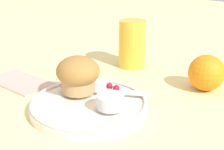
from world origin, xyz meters
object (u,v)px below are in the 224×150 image
(muffin, at_px, (78,74))
(orange_fruit, at_px, (206,73))
(butter_knife, at_px, (105,91))
(juice_glass, at_px, (132,44))

(muffin, bearing_deg, orange_fruit, 50.48)
(orange_fruit, bearing_deg, muffin, -129.52)
(butter_knife, relative_size, orange_fruit, 2.17)
(butter_knife, height_order, orange_fruit, orange_fruit)
(muffin, xyz_separation_m, butter_knife, (0.04, 0.03, -0.03))
(juice_glass, bearing_deg, muffin, -80.66)
(orange_fruit, bearing_deg, juice_glass, 172.91)
(muffin, distance_m, butter_knife, 0.06)
(muffin, xyz_separation_m, orange_fruit, (0.16, 0.20, -0.02))
(butter_knife, bearing_deg, orange_fruit, 26.09)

